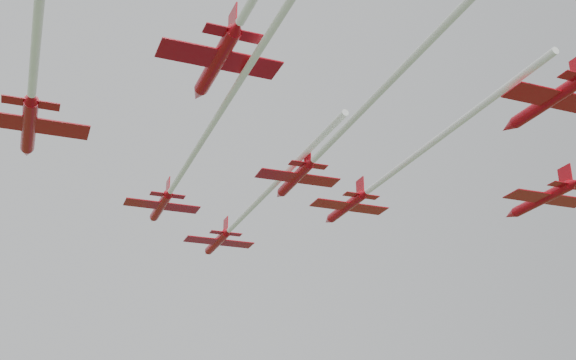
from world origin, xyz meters
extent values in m
cylinder|color=red|center=(-5.76, 21.58, 49.33)|extent=(2.73, 8.75, 1.12)
cone|color=red|center=(-6.74, 26.75, 49.33)|extent=(1.45, 2.02, 1.12)
cone|color=red|center=(-4.83, 16.71, 49.33)|extent=(1.23, 1.40, 1.02)
ellipsoid|color=black|center=(-6.14, 23.59, 49.74)|extent=(0.60, 1.03, 0.33)
cube|color=red|center=(-5.60, 20.78, 49.08)|extent=(9.34, 4.29, 0.10)
cube|color=red|center=(-5.01, 17.66, 49.33)|extent=(4.25, 1.97, 0.08)
cube|color=red|center=(-5.05, 17.86, 50.46)|extent=(0.44, 1.83, 2.05)
cylinder|color=silver|center=(-1.51, -0.82, 49.28)|extent=(7.04, 34.06, 0.61)
cylinder|color=red|center=(-13.31, 5.29, 48.13)|extent=(2.42, 7.84, 1.01)
cone|color=red|center=(-14.18, 9.93, 48.13)|extent=(1.29, 1.81, 1.01)
cone|color=red|center=(-12.50, 0.92, 48.13)|extent=(1.10, 1.25, 0.92)
ellipsoid|color=black|center=(-13.65, 7.09, 48.49)|extent=(0.54, 0.93, 0.29)
cube|color=red|center=(-13.18, 4.57, 47.90)|extent=(8.36, 3.82, 0.09)
cube|color=red|center=(-12.66, 1.78, 48.13)|extent=(3.80, 1.75, 0.07)
cube|color=red|center=(-12.69, 1.96, 49.13)|extent=(0.39, 1.64, 1.83)
cylinder|color=silver|center=(-7.11, -27.85, 48.08)|extent=(11.13, 56.66, 0.55)
cylinder|color=red|center=(9.06, 10.35, 51.23)|extent=(2.82, 9.15, 1.18)
cone|color=red|center=(8.05, 15.76, 51.23)|extent=(1.51, 2.11, 1.18)
cone|color=red|center=(10.01, 5.26, 51.23)|extent=(1.29, 1.46, 1.07)
ellipsoid|color=black|center=(8.67, 12.45, 51.65)|extent=(0.63, 1.08, 0.34)
cube|color=red|center=(9.22, 9.51, 50.96)|extent=(9.76, 4.45, 0.11)
cube|color=red|center=(9.82, 6.25, 51.23)|extent=(4.44, 2.04, 0.09)
cube|color=red|center=(9.78, 6.46, 52.40)|extent=(0.46, 1.91, 2.14)
cylinder|color=silver|center=(13.08, -11.24, 51.17)|extent=(6.55, 31.94, 0.64)
cylinder|color=red|center=(-24.40, -13.52, 47.85)|extent=(2.83, 9.35, 1.20)
cone|color=red|center=(-25.40, -7.98, 47.85)|extent=(1.53, 2.15, 1.20)
cone|color=red|center=(-23.45, -18.73, 47.85)|extent=(1.31, 1.48, 1.09)
ellipsoid|color=black|center=(-24.78, -11.37, 48.29)|extent=(0.64, 1.10, 0.35)
cube|color=red|center=(-24.24, -14.38, 47.58)|extent=(9.96, 4.50, 0.11)
cube|color=red|center=(-23.64, -17.71, 47.85)|extent=(4.53, 2.07, 0.09)
cube|color=red|center=(-23.68, -17.49, 49.05)|extent=(0.46, 1.95, 2.18)
cylinder|color=red|center=(-0.26, -5.17, 48.15)|extent=(2.32, 7.96, 1.02)
cone|color=red|center=(-1.05, -0.45, 48.15)|extent=(1.29, 1.82, 1.02)
cone|color=red|center=(0.49, -9.62, 48.15)|extent=(1.10, 1.25, 0.93)
ellipsoid|color=black|center=(-0.57, -3.34, 48.52)|extent=(0.53, 0.94, 0.30)
cube|color=red|center=(-0.14, -5.91, 47.92)|extent=(8.47, 3.74, 0.09)
cube|color=red|center=(0.34, -8.75, 48.15)|extent=(3.85, 1.72, 0.07)
cube|color=red|center=(0.31, -8.57, 49.17)|extent=(0.37, 1.67, 1.86)
cylinder|color=silver|center=(3.52, -27.67, 48.10)|extent=(6.44, 35.19, 0.56)
cylinder|color=red|center=(28.08, -1.97, 49.00)|extent=(2.78, 9.35, 1.20)
cone|color=red|center=(27.11, 3.57, 49.00)|extent=(1.52, 2.14, 1.20)
cone|color=red|center=(28.99, -7.19, 49.00)|extent=(1.30, 1.48, 1.09)
ellipsoid|color=black|center=(27.71, 0.18, 49.43)|extent=(0.63, 1.10, 0.35)
cube|color=red|center=(28.23, -2.83, 48.72)|extent=(9.96, 4.45, 0.11)
cube|color=red|center=(28.81, -6.16, 49.00)|extent=(4.53, 2.04, 0.09)
cube|color=red|center=(28.78, -5.95, 50.20)|extent=(0.45, 1.96, 2.18)
cylinder|color=red|center=(-9.76, -24.84, 48.79)|extent=(2.79, 8.64, 1.11)
cone|color=red|center=(-10.79, -19.74, 48.79)|extent=(1.45, 2.00, 1.11)
cone|color=red|center=(-8.78, -29.64, 48.79)|extent=(1.23, 1.39, 1.01)
ellipsoid|color=black|center=(-10.16, -22.86, 49.19)|extent=(0.61, 1.02, 0.32)
cube|color=red|center=(-9.60, -25.63, 48.54)|extent=(9.24, 4.34, 0.10)
cube|color=red|center=(-8.97, -28.70, 48.79)|extent=(4.20, 1.99, 0.08)
cube|color=red|center=(-9.01, -28.50, 49.90)|extent=(0.46, 1.80, 2.02)
cylinder|color=red|center=(18.58, -21.14, 50.20)|extent=(2.86, 8.84, 1.14)
cone|color=red|center=(17.52, -15.92, 50.20)|extent=(1.48, 2.05, 1.14)
ellipsoid|color=black|center=(18.17, -19.11, 50.61)|extent=(0.62, 1.05, 0.33)
cube|color=red|center=(18.75, -21.95, 49.94)|extent=(9.45, 4.44, 0.10)
camera|label=1|loc=(-12.60, -70.47, 21.22)|focal=45.00mm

